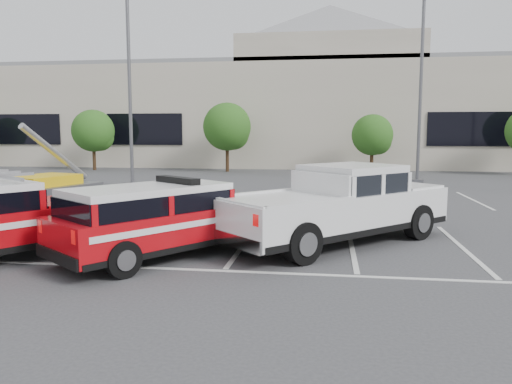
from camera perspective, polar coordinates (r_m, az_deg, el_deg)
ground at (r=13.13m, az=-1.08°, el=-5.63°), size 120.00×120.00×0.00m
stall_markings at (r=17.50m, az=1.31°, el=-2.42°), size 23.00×15.00×0.01m
convention_building at (r=44.58m, az=5.89°, el=9.34°), size 60.00×16.99×13.20m
tree_left at (r=38.62m, az=-17.96°, el=6.51°), size 3.07×3.07×4.42m
tree_mid_left at (r=35.38m, az=-3.16°, el=7.26°), size 3.37×3.37×4.85m
tree_mid_right at (r=34.82m, az=13.29°, el=6.21°), size 2.77×2.77×3.99m
light_pole_left at (r=26.72m, az=-14.25°, el=11.76°), size 0.90×0.60×10.24m
light_pole_mid at (r=29.15m, az=18.30°, el=11.21°), size 0.90×0.60×10.24m
fire_chief_suv at (r=11.63m, az=-10.58°, el=-3.69°), size 4.56×5.24×1.81m
white_pickup at (r=12.98m, az=9.29°, el=-2.30°), size 6.15×6.20×1.99m
utility_rig at (r=18.34m, az=-23.47°, el=-0.62°), size 3.92×3.90×3.13m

